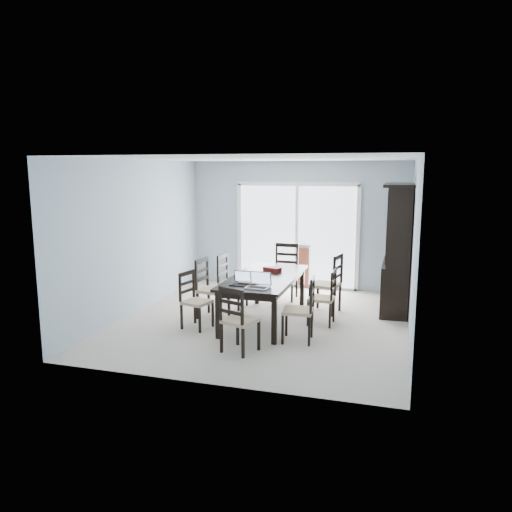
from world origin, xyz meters
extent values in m
plane|color=beige|center=(0.00, 0.00, 0.00)|extent=(5.00, 5.00, 0.00)
plane|color=white|center=(0.00, 0.00, 2.60)|extent=(5.00, 5.00, 0.00)
cube|color=#9CAFBB|center=(0.00, 2.50, 1.30)|extent=(4.50, 0.02, 2.60)
cube|color=#9CAFBB|center=(-2.25, 0.00, 1.30)|extent=(0.02, 5.00, 2.60)
cube|color=#9CAFBB|center=(2.25, 0.00, 1.30)|extent=(0.02, 5.00, 2.60)
cube|color=gray|center=(0.00, 3.50, -0.05)|extent=(4.50, 2.00, 0.10)
cube|color=#99999E|center=(0.00, 4.50, 0.55)|extent=(4.50, 0.06, 1.10)
cube|color=black|center=(0.00, 0.00, 0.73)|extent=(1.00, 2.20, 0.04)
cube|color=black|center=(0.00, 0.00, 0.67)|extent=(0.88, 2.08, 0.10)
cube|color=black|center=(-0.42, -1.00, 0.34)|extent=(0.07, 0.07, 0.69)
cube|color=black|center=(0.42, -1.00, 0.34)|extent=(0.07, 0.07, 0.69)
cube|color=black|center=(-0.42, 1.00, 0.34)|extent=(0.07, 0.07, 0.69)
cube|color=black|center=(0.42, 1.00, 0.34)|extent=(0.07, 0.07, 0.69)
cube|color=black|center=(2.01, 1.25, 0.42)|extent=(0.45, 1.30, 0.85)
cube|color=black|center=(2.04, 1.25, 1.50)|extent=(0.38, 1.30, 1.30)
cube|color=black|center=(2.01, 1.25, 2.17)|extent=(0.50, 1.38, 0.05)
cube|color=black|center=(1.84, 0.83, 1.50)|extent=(0.02, 0.36, 1.18)
cube|color=black|center=(1.84, 1.25, 1.50)|extent=(0.02, 0.36, 1.18)
cube|color=black|center=(1.84, 1.67, 1.50)|extent=(0.02, 0.36, 1.18)
cube|color=silver|center=(0.00, 2.48, 1.05)|extent=(2.40, 0.02, 2.10)
cube|color=white|center=(0.00, 2.46, 2.14)|extent=(2.52, 0.05, 0.08)
cube|color=white|center=(0.00, 2.46, 1.05)|extent=(0.06, 0.05, 2.10)
cube|color=white|center=(0.00, 2.46, 0.03)|extent=(2.52, 0.05, 0.05)
cube|color=black|center=(-1.04, -0.43, 0.20)|extent=(0.04, 0.04, 0.39)
cube|color=black|center=(-1.12, -0.76, 0.20)|extent=(0.04, 0.04, 0.39)
cube|color=black|center=(-0.70, -0.50, 0.20)|extent=(0.04, 0.04, 0.39)
cube|color=black|center=(-0.78, -0.84, 0.20)|extent=(0.04, 0.04, 0.39)
cube|color=tan|center=(-0.91, -0.63, 0.41)|extent=(0.46, 0.46, 0.05)
cube|color=black|center=(-1.04, 0.18, 0.22)|extent=(0.04, 0.04, 0.44)
cube|color=black|center=(-1.09, -0.20, 0.22)|extent=(0.04, 0.04, 0.44)
cube|color=black|center=(-0.66, 0.14, 0.22)|extent=(0.04, 0.04, 0.44)
cube|color=black|center=(-0.71, -0.24, 0.22)|extent=(0.04, 0.04, 0.44)
cube|color=tan|center=(-0.87, -0.03, 0.46)|extent=(0.47, 0.47, 0.05)
cube|color=black|center=(-0.93, 0.84, 0.21)|extent=(0.04, 0.04, 0.42)
cube|color=black|center=(-0.96, 0.47, 0.21)|extent=(0.04, 0.04, 0.42)
cube|color=black|center=(-0.56, 0.81, 0.21)|extent=(0.04, 0.04, 0.42)
cube|color=black|center=(-0.59, 0.44, 0.21)|extent=(0.04, 0.04, 0.42)
cube|color=tan|center=(-0.76, 0.64, 0.45)|extent=(0.45, 0.45, 0.05)
cube|color=black|center=(0.91, -0.94, 0.21)|extent=(0.04, 0.04, 0.42)
cube|color=black|center=(0.88, -0.57, 0.21)|extent=(0.04, 0.04, 0.42)
cube|color=black|center=(0.54, -0.97, 0.21)|extent=(0.04, 0.04, 0.42)
cube|color=black|center=(0.50, -0.60, 0.21)|extent=(0.04, 0.04, 0.42)
cube|color=tan|center=(0.71, -0.77, 0.45)|extent=(0.45, 0.45, 0.05)
cube|color=black|center=(1.07, -0.07, 0.20)|extent=(0.03, 0.03, 0.39)
cube|color=black|center=(1.08, 0.28, 0.20)|extent=(0.03, 0.03, 0.39)
cube|color=black|center=(0.72, -0.06, 0.20)|extent=(0.03, 0.03, 0.39)
cube|color=black|center=(0.74, 0.29, 0.20)|extent=(0.03, 0.03, 0.39)
cube|color=tan|center=(0.90, 0.11, 0.42)|extent=(0.40, 0.40, 0.05)
cube|color=black|center=(1.02, 0.55, 0.23)|extent=(0.04, 0.04, 0.46)
cube|color=black|center=(1.10, 0.95, 0.23)|extent=(0.04, 0.04, 0.46)
cube|color=black|center=(0.63, 0.63, 0.23)|extent=(0.04, 0.04, 0.46)
cube|color=black|center=(0.70, 1.02, 0.23)|extent=(0.04, 0.04, 0.46)
cube|color=tan|center=(0.86, 0.79, 0.48)|extent=(0.52, 0.52, 0.05)
cube|color=black|center=(-0.18, -1.52, 0.20)|extent=(0.04, 0.04, 0.41)
cube|color=black|center=(0.16, -1.64, 0.20)|extent=(0.04, 0.04, 0.41)
cube|color=black|center=(-0.06, -1.18, 0.20)|extent=(0.04, 0.04, 0.41)
cube|color=black|center=(0.28, -1.29, 0.20)|extent=(0.04, 0.04, 0.41)
cube|color=tan|center=(0.05, -1.41, 0.43)|extent=(0.51, 0.51, 0.05)
cube|color=black|center=(0.18, 1.67, 0.23)|extent=(0.04, 0.04, 0.46)
cube|color=black|center=(-0.23, 1.67, 0.23)|extent=(0.04, 0.04, 0.46)
cube|color=black|center=(0.18, 1.26, 0.23)|extent=(0.04, 0.04, 0.46)
cube|color=black|center=(-0.23, 1.26, 0.23)|extent=(0.04, 0.04, 0.46)
cube|color=tan|center=(-0.02, 1.46, 0.49)|extent=(0.45, 0.45, 0.05)
cube|color=black|center=(-0.17, -0.71, 0.76)|extent=(0.30, 0.21, 0.02)
cube|color=silver|center=(-0.17, -0.71, 0.86)|extent=(0.26, 0.05, 0.15)
cube|color=#B8B8BB|center=(0.12, -0.83, 0.76)|extent=(0.35, 0.26, 0.02)
cube|color=silver|center=(0.12, -0.83, 0.87)|extent=(0.29, 0.06, 0.17)
cube|color=maroon|center=(-0.09, -0.61, 0.77)|extent=(0.28, 0.23, 0.03)
cube|color=gold|center=(-0.08, -0.61, 0.79)|extent=(0.28, 0.22, 0.01)
cube|color=black|center=(0.14, -0.87, 0.76)|extent=(0.10, 0.05, 0.01)
cube|color=#541210|center=(0.03, 0.38, 0.79)|extent=(0.32, 0.22, 0.07)
cube|color=brown|center=(-0.40, 3.33, 0.42)|extent=(1.97, 1.83, 0.84)
cube|color=gray|center=(-0.40, 3.33, 0.87)|extent=(2.03, 1.89, 0.06)
camera|label=1|loc=(2.09, -7.53, 2.46)|focal=35.00mm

